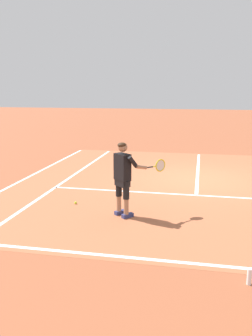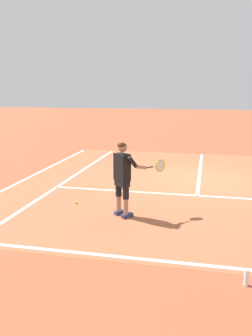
% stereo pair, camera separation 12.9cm
% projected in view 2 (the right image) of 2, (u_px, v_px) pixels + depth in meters
% --- Properties ---
extents(ground_plane, '(80.00, 80.00, 0.00)m').
position_uv_depth(ground_plane, '(199.00, 179.00, 11.77)').
color(ground_plane, '#9E5133').
extents(court_inner_surface, '(10.98, 10.86, 0.00)m').
position_uv_depth(court_inner_surface, '(198.00, 185.00, 11.08)').
color(court_inner_surface, '#B2603D').
rests_on(court_inner_surface, ground).
extents(line_baseline, '(10.98, 0.10, 0.01)m').
position_uv_depth(line_baseline, '(190.00, 264.00, 6.10)').
color(line_baseline, white).
rests_on(line_baseline, ground).
extents(line_service, '(8.23, 0.10, 0.01)m').
position_uv_depth(line_service, '(197.00, 196.00, 9.97)').
color(line_service, white).
rests_on(line_service, ground).
extents(line_centre_service, '(0.10, 6.40, 0.01)m').
position_uv_depth(line_centre_service, '(200.00, 170.00, 13.02)').
color(line_centre_service, white).
rests_on(line_centre_service, ground).
extents(line_singles_left, '(0.10, 10.46, 0.01)m').
position_uv_depth(line_singles_left, '(71.00, 178.00, 11.96)').
color(line_singles_left, white).
rests_on(line_singles_left, ground).
extents(line_doubles_left, '(0.10, 10.46, 0.01)m').
position_uv_depth(line_doubles_left, '(33.00, 176.00, 12.25)').
color(line_doubles_left, white).
rests_on(line_doubles_left, ground).
extents(tennis_player, '(1.14, 0.79, 1.71)m').
position_uv_depth(tennis_player, '(123.00, 174.00, 8.18)').
color(tennis_player, navy).
rests_on(tennis_player, ground).
extents(tennis_ball_near_feet, '(0.07, 0.07, 0.07)m').
position_uv_depth(tennis_ball_near_feet, '(76.00, 203.00, 9.27)').
color(tennis_ball_near_feet, '#CCE02D').
rests_on(tennis_ball_near_feet, ground).
extents(water_bottle, '(0.07, 0.07, 0.25)m').
position_uv_depth(water_bottle, '(246.00, 278.00, 5.41)').
color(water_bottle, white).
rests_on(water_bottle, ground).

